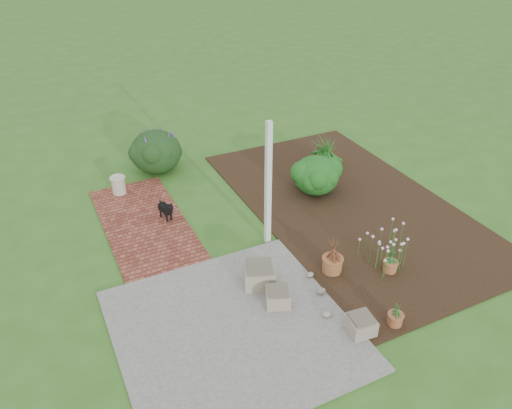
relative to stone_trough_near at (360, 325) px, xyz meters
name	(u,v)px	position (x,y,z in m)	size (l,w,h in m)	color
ground	(256,248)	(-0.48, 2.67, -0.17)	(80.00, 80.00, 0.00)	#32621F
concrete_patio	(233,329)	(-1.73, 0.92, -0.15)	(3.50, 3.50, 0.04)	#60605E
brick_path	(144,223)	(-2.18, 4.42, -0.15)	(1.60, 3.50, 0.04)	maroon
garden_bed	(349,205)	(2.02, 3.17, -0.16)	(4.00, 7.00, 0.03)	black
veranda_post	(268,185)	(-0.18, 2.77, 1.08)	(0.10, 0.10, 2.50)	white
stone_trough_near	(360,325)	(0.00, 0.00, 0.00)	(0.39, 0.39, 0.26)	gray
stone_trough_mid	(259,275)	(-0.89, 1.68, 0.04)	(0.51, 0.51, 0.34)	gray
stone_trough_far	(278,297)	(-0.84, 1.09, 0.00)	(0.39, 0.39, 0.26)	gray
black_dog	(166,209)	(-1.72, 4.32, 0.12)	(0.24, 0.48, 0.42)	black
cream_ceramic_urn	(119,185)	(-2.36, 5.82, 0.07)	(0.30, 0.30, 0.40)	#C0B09E
evergreen_shrub	(316,174)	(1.65, 3.98, 0.30)	(1.03, 1.03, 0.87)	#0C430D
agapanthus_clump_back	(325,149)	(2.50, 4.93, 0.32)	(1.03, 1.03, 0.93)	#124216
agapanthus_clump_front	(318,159)	(2.20, 4.75, 0.21)	(0.79, 0.79, 0.70)	#103611
pink_flower_patch	(385,245)	(1.48, 1.30, 0.17)	(0.98, 0.98, 0.63)	#113D0F
terracotta_pot_bronze	(332,264)	(0.43, 1.43, 0.00)	(0.35, 0.35, 0.29)	#985E33
terracotta_pot_small_left	(390,266)	(1.36, 0.98, -0.04)	(0.24, 0.24, 0.20)	#A35E37
terracotta_pot_small_right	(395,319)	(0.59, -0.10, -0.04)	(0.23, 0.23, 0.20)	#995333
purple_flowering_bush	(156,151)	(-1.24, 6.61, 0.35)	(1.22, 1.22, 1.04)	black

